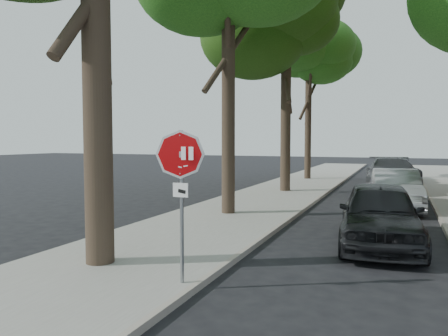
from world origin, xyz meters
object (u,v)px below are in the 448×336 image
Objects in this scene: car_a at (380,214)px; car_c at (391,175)px; stop_sign at (181,176)px; tree_far at (309,65)px; tree_mid_b at (287,25)px; car_d at (397,171)px; car_b at (396,189)px.

car_a is 11.58m from car_c.
tree_far is at bearing 95.46° from stop_sign.
car_d is (5.02, 7.65, -7.32)m from tree_mid_b.
stop_sign is 0.58× the size of car_b.
tree_far is 2.04× the size of car_a.
stop_sign is at bearing -83.05° from tree_mid_b.
car_c is 5.66m from car_d.
tree_far is at bearing 92.44° from tree_mid_b.
car_b is 0.92× the size of car_d.
stop_sign is 11.25m from car_b.
car_a is at bearing 56.78° from stop_sign.
car_a is (2.99, 4.57, -1.17)m from stop_sign.
car_a is at bearing -94.31° from car_c.
car_b is 0.76× the size of car_c.
tree_far is at bearing 101.83° from car_a.
car_c is at bearing 22.69° from tree_mid_b.
tree_mid_b is 11.72m from car_d.
tree_far reaches higher than car_a.
car_d is at bearing 84.40° from car_b.
tree_far is 8.46m from car_d.
tree_mid_b reaches higher than car_d.
tree_far is 1.59× the size of car_c.
car_c is (5.07, -4.99, -6.36)m from tree_far.
car_d is (0.00, 11.12, -0.06)m from car_b.
tree_mid_b is 1.77× the size of car_c.
tree_far reaches higher than car_d.
car_d is at bearing 56.71° from tree_mid_b.
stop_sign is 22.08m from car_d.
car_c is at bearing -99.76° from car_d.
tree_far is at bearing 111.38° from car_b.
tree_far is (-2.02, 21.14, 5.26)m from stop_sign.
tree_mid_b is 2.27× the size of car_a.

